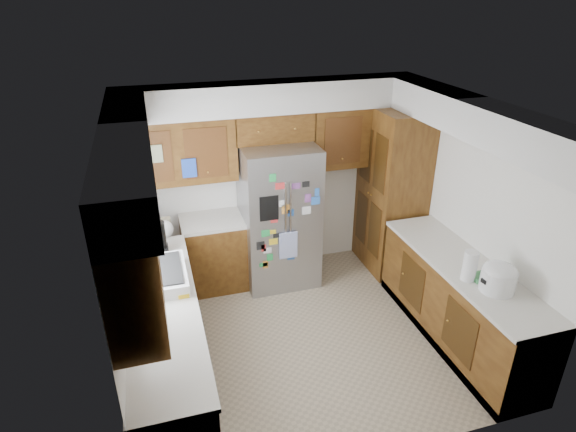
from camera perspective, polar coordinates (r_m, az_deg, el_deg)
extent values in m
plane|color=tan|center=(5.47, 2.50, -13.88)|extent=(3.60, 3.60, 0.00)
cube|color=white|center=(6.17, -2.08, 4.46)|extent=(3.60, 0.04, 2.50)
cube|color=white|center=(4.57, -19.15, -5.12)|extent=(0.04, 3.20, 2.50)
cube|color=white|center=(5.58, 20.54, 0.38)|extent=(0.04, 3.20, 2.50)
cube|color=white|center=(3.55, 11.49, -13.86)|extent=(3.60, 0.04, 2.50)
cube|color=white|center=(4.33, 3.15, 12.67)|extent=(3.60, 3.20, 0.02)
cube|color=silver|center=(5.68, -1.76, 13.94)|extent=(3.60, 0.38, 0.35)
cube|color=silver|center=(4.14, -18.66, 8.11)|extent=(0.38, 3.20, 0.35)
cube|color=silver|center=(5.13, 20.65, 11.04)|extent=(0.38, 3.20, 0.35)
cube|color=#43230C|center=(5.67, -12.98, 7.52)|extent=(1.33, 0.34, 0.75)
cube|color=#43230C|center=(6.21, 8.56, 9.47)|extent=(1.33, 0.34, 0.75)
cube|color=#43230C|center=(3.30, -17.80, -6.82)|extent=(0.34, 0.85, 0.75)
cube|color=white|center=(4.50, -19.61, -0.63)|extent=(0.02, 0.90, 1.05)
cube|color=white|center=(4.50, -19.13, -0.57)|extent=(0.01, 1.02, 1.15)
cube|color=blue|center=(5.55, -11.64, 5.59)|extent=(0.16, 0.02, 0.22)
cube|color=beige|center=(5.47, -15.48, 7.11)|extent=(0.16, 0.02, 0.20)
cube|color=#43230C|center=(4.77, -14.07, -14.89)|extent=(0.60, 2.60, 0.88)
cube|color=#43230C|center=(6.12, -8.76, -4.47)|extent=(0.75, 0.60, 0.88)
cube|color=beige|center=(4.49, -14.70, -10.41)|extent=(0.63, 2.60, 0.04)
cube|color=beige|center=(5.90, -9.06, -0.61)|extent=(0.75, 0.60, 0.04)
cube|color=black|center=(5.03, -13.58, -18.28)|extent=(0.60, 2.60, 0.10)
cube|color=white|center=(4.14, -8.74, -21.58)|extent=(0.01, 0.58, 0.80)
cube|color=#43230C|center=(5.48, 19.53, -9.75)|extent=(0.60, 2.25, 0.88)
cube|color=beige|center=(5.24, 20.26, -5.62)|extent=(0.63, 2.25, 0.04)
cube|color=black|center=(5.70, 18.95, -12.96)|extent=(0.60, 2.25, 0.10)
cube|color=#43230C|center=(6.37, 12.18, 2.88)|extent=(0.60, 0.90, 2.15)
cube|color=gray|center=(5.96, -1.07, 0.00)|extent=(0.90, 0.75, 1.80)
cylinder|color=silver|center=(5.55, -0.30, -0.32)|extent=(0.02, 0.02, 0.90)
cylinder|color=silver|center=(5.56, 0.30, -0.24)|extent=(0.02, 0.02, 0.90)
cube|color=black|center=(5.45, -2.25, 0.90)|extent=(0.22, 0.01, 0.30)
cube|color=white|center=(5.70, 0.04, -3.50)|extent=(0.22, 0.01, 0.34)
cube|color=red|center=(5.66, -2.90, -3.82)|extent=(0.06, 0.00, 0.09)
cube|color=blue|center=(5.54, 0.34, 0.39)|extent=(0.07, 0.00, 0.09)
cube|color=red|center=(5.37, -0.95, 3.57)|extent=(0.11, 0.00, 0.08)
cube|color=#8C4C99|center=(5.54, 2.39, 2.13)|extent=(0.07, 0.00, 0.10)
cube|color=red|center=(5.52, -1.65, -0.46)|extent=(0.09, 0.00, 0.07)
cube|color=blue|center=(5.82, 0.35, -4.85)|extent=(0.10, 0.00, 0.08)
cube|color=green|center=(5.57, -2.67, -2.07)|extent=(0.10, 0.00, 0.08)
cube|color=white|center=(5.69, -2.45, -4.11)|extent=(0.10, 0.00, 0.07)
cube|color=green|center=(5.31, -1.82, 4.53)|extent=(0.08, 0.00, 0.09)
cube|color=white|center=(5.60, 2.21, 0.66)|extent=(0.11, 0.00, 0.10)
cube|color=orange|center=(5.51, -0.30, 0.79)|extent=(0.09, 0.00, 0.11)
cube|color=white|center=(5.76, 0.17, -3.87)|extent=(0.07, 0.00, 0.11)
cube|color=white|center=(5.46, -0.77, 1.49)|extent=(0.06, 0.00, 0.08)
cube|color=orange|center=(5.78, -2.69, -5.78)|extent=(0.07, 0.00, 0.10)
cube|color=green|center=(5.77, -2.92, -5.79)|extent=(0.10, 0.00, 0.05)
cube|color=blue|center=(5.58, 3.29, 1.83)|extent=(0.11, 0.00, 0.10)
cube|color=green|center=(5.74, -2.16, -4.92)|extent=(0.07, 0.00, 0.09)
cube|color=blue|center=(5.55, 3.47, 2.83)|extent=(0.05, 0.00, 0.10)
cube|color=#8C4C99|center=(5.43, 0.97, 3.58)|extent=(0.10, 0.00, 0.07)
cube|color=black|center=(5.63, -3.26, -3.54)|extent=(0.10, 0.00, 0.10)
cube|color=yellow|center=(5.65, -1.74, -3.06)|extent=(0.10, 0.00, 0.08)
cube|color=black|center=(5.63, -1.27, -2.33)|extent=(0.10, 0.00, 0.05)
cube|color=black|center=(5.46, 2.14, 3.78)|extent=(0.09, 0.00, 0.07)
cube|color=yellow|center=(5.59, -1.79, -1.90)|extent=(0.07, 0.00, 0.05)
cube|color=#43230C|center=(5.78, -1.77, 10.58)|extent=(0.96, 0.34, 0.35)
sphere|color=#1638C4|center=(5.62, -3.68, 13.43)|extent=(0.29, 0.29, 0.29)
cylinder|color=black|center=(5.72, -0.12, 13.05)|extent=(0.28, 0.28, 0.16)
ellipsoid|color=#333338|center=(5.70, -0.12, 13.85)|extent=(0.26, 0.26, 0.12)
cube|color=white|center=(4.78, -15.08, -6.88)|extent=(0.52, 0.70, 0.12)
cube|color=black|center=(4.75, -15.17, -6.22)|extent=(0.44, 0.60, 0.02)
cylinder|color=silver|center=(4.71, -17.73, -5.53)|extent=(0.02, 0.02, 0.30)
cylinder|color=silver|center=(4.64, -17.20, -4.06)|extent=(0.16, 0.02, 0.02)
cube|color=yellow|center=(4.58, -12.34, -8.72)|extent=(0.10, 0.18, 0.04)
cube|color=black|center=(5.23, -14.95, -4.01)|extent=(0.18, 0.14, 0.10)
cylinder|color=black|center=(5.14, -15.19, -2.16)|extent=(0.16, 0.16, 0.28)
cylinder|color=gray|center=(5.42, -16.34, -2.44)|extent=(0.14, 0.14, 0.20)
sphere|color=white|center=(5.55, -14.46, -1.51)|extent=(0.20, 0.20, 0.20)
cube|color=#3F72B2|center=(5.68, -16.52, -1.26)|extent=(0.14, 0.10, 0.18)
cube|color=#BFB28C|center=(5.75, -14.21, -0.83)|extent=(0.10, 0.08, 0.14)
cylinder|color=white|center=(5.06, -14.71, -4.93)|extent=(0.08, 0.08, 0.11)
cylinder|color=white|center=(4.87, 23.63, -7.00)|extent=(0.32, 0.32, 0.21)
ellipsoid|color=white|center=(4.82, 23.85, -5.93)|extent=(0.31, 0.31, 0.14)
cube|color=black|center=(4.77, 22.28, -7.14)|extent=(0.04, 0.06, 0.04)
cylinder|color=white|center=(4.91, 20.74, -5.55)|extent=(0.14, 0.14, 0.30)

